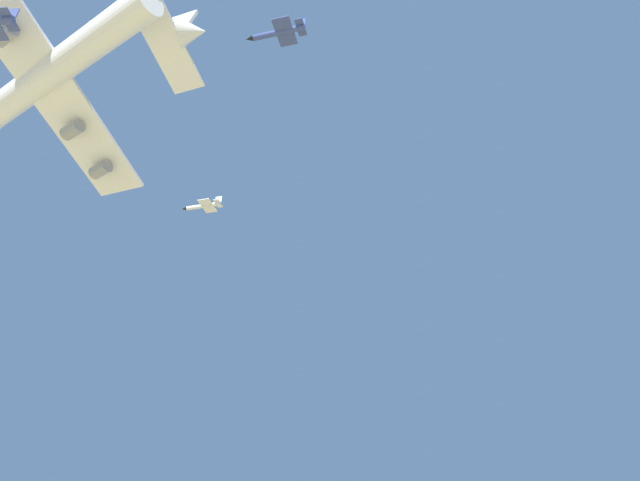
% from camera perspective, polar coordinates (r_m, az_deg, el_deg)
% --- Properties ---
extents(carrier_jet, '(56.10, 69.15, 23.21)m').
position_cam_1_polar(carrier_jet, '(133.24, -26.81, 14.81)').
color(carrier_jet, white).
extents(chase_jet_left_wing, '(9.73, 14.81, 4.00)m').
position_cam_1_polar(chase_jet_left_wing, '(200.71, -12.07, 3.56)').
color(chase_jet_left_wing, silver).
extents(chase_jet_right_wing, '(9.80, 14.78, 4.00)m').
position_cam_1_polar(chase_jet_right_wing, '(142.17, -4.36, 20.86)').
color(chase_jet_right_wing, '#38478C').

